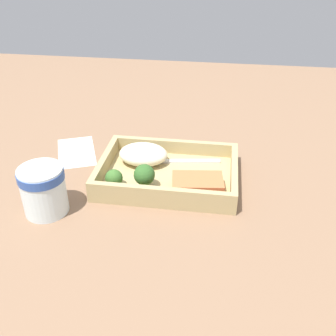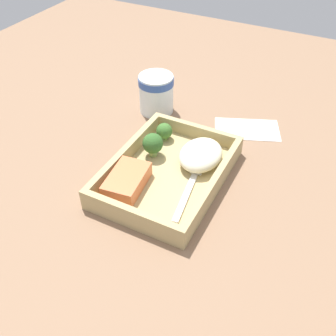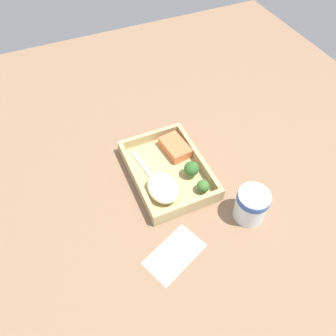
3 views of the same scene
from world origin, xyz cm
name	(u,v)px [view 1 (image 1 of 3)]	position (x,y,z in cm)	size (l,w,h in cm)	color
ground_plane	(168,184)	(0.00, 0.00, -1.00)	(160.00, 160.00, 2.00)	#86654B
takeout_tray	(168,177)	(0.00, 0.00, 0.60)	(26.82, 19.24, 1.20)	tan
tray_rim	(168,168)	(0.00, 0.00, 2.65)	(26.82, 19.24, 2.90)	tan
salmon_fillet	(197,185)	(-6.17, 4.90, 2.59)	(9.26, 5.80, 2.78)	#DD7040
mashed_potatoes	(143,154)	(5.72, -3.94, 3.12)	(9.97, 7.75, 3.84)	beige
broccoli_floret_1	(144,175)	(3.66, 5.10, 3.93)	(3.96, 3.96, 4.82)	#749C56
broccoli_floret_2	(114,178)	(9.35, 5.62, 3.06)	(3.30, 3.30, 3.57)	#89AB60
fork	(177,161)	(-1.14, -4.98, 1.42)	(15.87, 4.00, 0.44)	silver
paper_cup	(43,188)	(19.69, 12.99, 4.85)	(7.82, 7.82, 8.69)	white
receipt_slip	(76,152)	(21.85, -7.99, 0.12)	(7.85, 13.63, 0.24)	white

